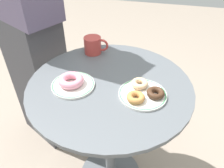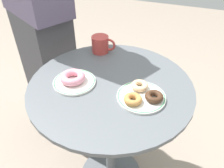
{
  "view_description": "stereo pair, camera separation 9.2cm",
  "coord_description": "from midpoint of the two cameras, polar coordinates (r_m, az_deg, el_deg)",
  "views": [
    {
      "loc": [
        0.19,
        -0.73,
        1.33
      ],
      "look_at": [
        0.02,
        -0.03,
        0.77
      ],
      "focal_mm": 35.43,
      "sensor_mm": 36.0,
      "label": 1
    },
    {
      "loc": [
        0.27,
        -0.71,
        1.33
      ],
      "look_at": [
        0.02,
        -0.03,
        0.77
      ],
      "focal_mm": 35.43,
      "sensor_mm": 36.0,
      "label": 2
    }
  ],
  "objects": [
    {
      "name": "plate_right",
      "position": [
        0.9,
        10.49,
        -3.34
      ],
      "size": [
        0.2,
        0.2,
        0.01
      ],
      "color": "white",
      "rests_on": "cafe_table"
    },
    {
      "name": "donut_chocolate",
      "position": [
        0.88,
        13.8,
        -3.28
      ],
      "size": [
        0.1,
        0.1,
        0.02
      ],
      "primitive_type": "torus",
      "rotation": [
        0.0,
        0.0,
        0.99
      ],
      "color": "#422819",
      "rests_on": "plate_right"
    },
    {
      "name": "person_figure",
      "position": [
        1.35,
        -16.35,
        15.62
      ],
      "size": [
        0.48,
        0.39,
        1.72
      ],
      "color": "#3D3D42",
      "rests_on": "ground"
    },
    {
      "name": "plate_left",
      "position": [
        0.96,
        -6.98,
        0.47
      ],
      "size": [
        0.18,
        0.18,
        0.01
      ],
      "color": "white",
      "rests_on": "cafe_table"
    },
    {
      "name": "donut_glazed",
      "position": [
        0.92,
        10.05,
        -0.46
      ],
      "size": [
        0.09,
        0.09,
        0.02
      ],
      "primitive_type": "torus",
      "rotation": [
        0.0,
        0.0,
        2.73
      ],
      "color": "#E0B789",
      "rests_on": "plate_right"
    },
    {
      "name": "donut_pink_frosted",
      "position": [
        0.95,
        -7.42,
        1.64
      ],
      "size": [
        0.11,
        0.11,
        0.03
      ],
      "primitive_type": "torus",
      "rotation": [
        0.0,
        0.0,
        3.14
      ],
      "color": "pink",
      "rests_on": "plate_left"
    },
    {
      "name": "coffee_mug",
      "position": [
        1.17,
        -0.62,
        10.15
      ],
      "size": [
        0.13,
        0.09,
        0.09
      ],
      "color": "#B73D38",
      "rests_on": "cafe_table"
    },
    {
      "name": "donut_old_fashioned",
      "position": [
        0.85,
        8.52,
        -4.03
      ],
      "size": [
        0.08,
        0.08,
        0.02
      ],
      "primitive_type": "torus",
      "rotation": [
        0.0,
        0.0,
        1.71
      ],
      "color": "#BC7F42",
      "rests_on": "plate_right"
    },
    {
      "name": "cafe_table",
      "position": [
        1.12,
        2.08,
        -9.42
      ],
      "size": [
        0.72,
        0.72,
        0.75
      ],
      "color": "#565B60",
      "rests_on": "ground"
    }
  ]
}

